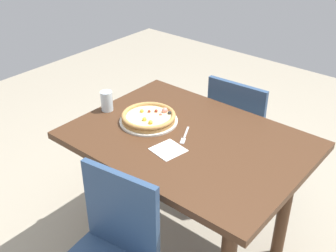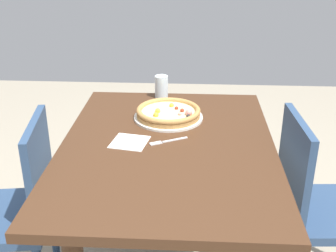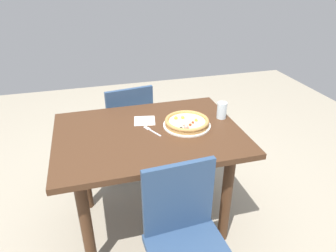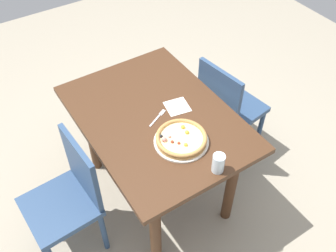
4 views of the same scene
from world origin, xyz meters
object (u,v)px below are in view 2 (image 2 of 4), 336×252
(drinking_glass, at_px, (161,87))
(napkin, at_px, (130,142))
(chair_near, at_px, (316,203))
(fork, at_px, (165,142))
(plate, at_px, (168,117))
(pizza, at_px, (169,112))
(chair_far, at_px, (16,208))
(dining_table, at_px, (168,171))

(drinking_glass, height_order, napkin, drinking_glass)
(chair_near, distance_m, fork, 0.72)
(plate, bearing_deg, pizza, -123.88)
(chair_near, distance_m, drinking_glass, 0.92)
(plate, relative_size, pizza, 1.08)
(chair_near, distance_m, napkin, 0.85)
(fork, bearing_deg, chair_far, -20.11)
(fork, bearing_deg, drinking_glass, -110.86)
(pizza, bearing_deg, fork, -179.72)
(drinking_glass, bearing_deg, plate, -169.34)
(napkin, bearing_deg, plate, -29.16)
(chair_near, height_order, plate, chair_near)
(napkin, bearing_deg, chair_far, 97.15)
(fork, xyz_separation_m, drinking_glass, (0.51, 0.05, 0.05))
(chair_far, bearing_deg, chair_near, -93.42)
(drinking_glass, distance_m, napkin, 0.54)
(fork, distance_m, drinking_glass, 0.52)
(pizza, distance_m, napkin, 0.29)
(plate, bearing_deg, drinking_glass, 10.66)
(chair_far, bearing_deg, drinking_glass, -52.86)
(dining_table, xyz_separation_m, pizza, (0.26, 0.01, 0.16))
(chair_near, bearing_deg, drinking_glass, -127.73)
(fork, relative_size, drinking_glass, 1.36)
(plate, height_order, drinking_glass, drinking_glass)
(pizza, height_order, fork, pizza)
(dining_table, bearing_deg, fork, 28.50)
(fork, bearing_deg, napkin, -21.96)
(chair_near, bearing_deg, napkin, -90.28)
(dining_table, relative_size, fork, 7.63)
(plate, xyz_separation_m, drinking_glass, (0.27, 0.05, 0.05))
(chair_far, height_order, fork, chair_far)
(chair_near, height_order, pizza, chair_near)
(dining_table, relative_size, chair_far, 1.36)
(chair_far, relative_size, napkin, 6.19)
(chair_far, height_order, napkin, chair_far)
(drinking_glass, bearing_deg, chair_far, 135.24)
(dining_table, relative_size, napkin, 8.42)
(drinking_glass, relative_size, napkin, 0.81)
(pizza, relative_size, napkin, 2.08)
(dining_table, relative_size, chair_near, 1.36)
(dining_table, distance_m, plate, 0.29)
(chair_far, distance_m, pizza, 0.78)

